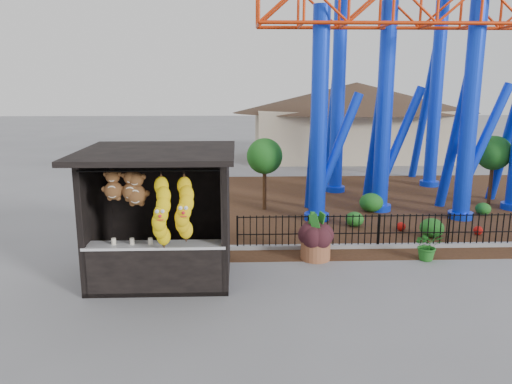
{
  "coord_description": "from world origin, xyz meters",
  "views": [
    {
      "loc": [
        -1.17,
        -10.36,
        4.63
      ],
      "look_at": [
        -0.73,
        1.5,
        2.0
      ],
      "focal_mm": 35.0,
      "sensor_mm": 36.0,
      "label": 1
    }
  ],
  "objects_px": {
    "prize_booth": "(160,218)",
    "roller_coaster": "(411,30)",
    "terracotta_planter": "(315,249)",
    "potted_plant": "(428,245)"
  },
  "relations": [
    {
      "from": "prize_booth",
      "to": "potted_plant",
      "type": "xyz_separation_m",
      "value": [
        6.83,
        1.1,
        -1.11
      ]
    },
    {
      "from": "roller_coaster",
      "to": "terracotta_planter",
      "type": "height_order",
      "value": "roller_coaster"
    },
    {
      "from": "roller_coaster",
      "to": "potted_plant",
      "type": "distance_m",
      "value": 8.76
    },
    {
      "from": "potted_plant",
      "to": "roller_coaster",
      "type": "bearing_deg",
      "value": 77.61
    },
    {
      "from": "roller_coaster",
      "to": "potted_plant",
      "type": "relative_size",
      "value": 13.58
    },
    {
      "from": "prize_booth",
      "to": "terracotta_planter",
      "type": "bearing_deg",
      "value": 18.25
    },
    {
      "from": "prize_booth",
      "to": "roller_coaster",
      "type": "height_order",
      "value": "roller_coaster"
    },
    {
      "from": "terracotta_planter",
      "to": "potted_plant",
      "type": "height_order",
      "value": "potted_plant"
    },
    {
      "from": "prize_booth",
      "to": "terracotta_planter",
      "type": "relative_size",
      "value": 4.43
    },
    {
      "from": "prize_booth",
      "to": "roller_coaster",
      "type": "distance_m",
      "value": 11.98
    }
  ]
}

